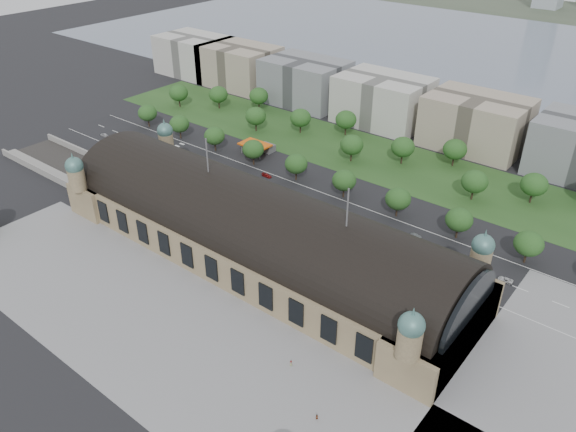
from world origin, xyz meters
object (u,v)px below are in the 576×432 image
Objects in this scene: parked_car_5 at (220,195)px; bus_mid at (314,216)px; petrol_station at (262,146)px; bus_east at (383,251)px; traffic_car_3 at (267,175)px; traffic_car_6 at (505,280)px; traffic_car_1 at (167,151)px; parked_car_2 at (165,172)px; parked_car_4 at (194,180)px; traffic_car_0 at (104,135)px; traffic_car_5 at (416,236)px; parked_car_3 at (198,184)px; pedestrian_0 at (291,363)px; parked_car_6 at (244,207)px; parked_car_1 at (158,165)px; traffic_car_4 at (326,213)px; bus_west at (307,212)px; parked_car_0 at (193,186)px; pedestrian_1 at (317,417)px.

parked_car_5 is 0.40× the size of bus_mid.
petrol_station reaches higher than bus_east.
traffic_car_3 is 106.71m from traffic_car_6.
traffic_car_1 is 0.86× the size of parked_car_5.
parked_car_4 is at bearing 60.67° from parked_car_2.
traffic_car_6 is 1.12× the size of parked_car_4.
petrol_station is 3.07× the size of traffic_car_0.
parked_car_5 reaches higher than traffic_car_5.
parked_car_3 is 2.38× the size of pedestrian_0.
parked_car_3 is at bearing 81.38° from traffic_car_0.
bus_east is at bearing 101.29° from pedestrian_0.
traffic_car_5 is 0.96× the size of parked_car_3.
parked_car_6 is 58.13m from bus_east.
parked_car_1 is 27.40m from parked_car_3.
petrol_station is 2.92× the size of traffic_car_4.
petrol_station reaches higher than bus_west.
pedestrian_0 is (39.02, -62.82, -0.97)m from bus_mid.
parked_car_1 is at bearing -89.09° from traffic_car_6.
traffic_car_3 is 36.61m from bus_west.
traffic_car_4 is 1.06× the size of parked_car_6.
traffic_car_3 is at bearing 63.91° from bus_west.
traffic_car_1 is 37.88m from parked_car_3.
parked_car_3 is 14.12m from parked_car_5.
traffic_car_1 is 124.47m from traffic_car_5.
parked_car_2 reaches higher than traffic_car_1.
parked_car_0 is 19.20m from parked_car_2.
parked_car_5 is 0.43× the size of bus_west.
traffic_car_6 is at bearing 70.92° from pedestrian_0.
pedestrian_0 is at bearing -45.83° from petrol_station.
traffic_car_0 is 2.62× the size of pedestrian_0.
parked_car_2 is 143.01m from pedestrian_1.
parked_car_2 is (-19.16, 1.19, 0.03)m from parked_car_0.
bus_west reaches higher than traffic_car_3.
pedestrian_1 reaches higher than traffic_car_1.
bus_west is at bearing 100.63° from traffic_car_5.
bus_west is 0.93× the size of bus_mid.
parked_car_2 is at bearing 78.53° from traffic_car_0.
petrol_station is at bearing 117.95° from parked_car_2.
parked_car_3 is 54.25m from bus_mid.
traffic_car_3 is at bearing 70.70° from bus_east.
bus_east is at bearing -98.60° from bus_west.
parked_car_3 is at bearing 153.79° from pedestrian_0.
parked_car_4 is at bearing 60.28° from parked_car_1.
parked_car_0 reaches higher than parked_car_6.
traffic_car_5 is 75.88m from pedestrian_0.
petrol_station is at bearing 157.21° from parked_car_0.
bus_east is (105.43, 5.06, 0.73)m from parked_car_2.
traffic_car_0 is 1.10× the size of parked_car_3.
traffic_car_5 is 0.85× the size of traffic_car_6.
parked_car_6 is at bearing 103.98° from traffic_car_5.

